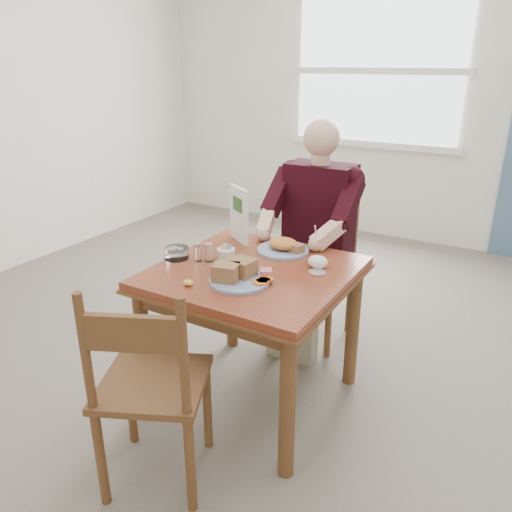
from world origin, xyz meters
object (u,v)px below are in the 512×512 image
Objects in this scene: table at (254,290)px; near_plate at (238,274)px; chair_near at (150,387)px; diner at (314,219)px; far_plate at (284,247)px; chair_far at (318,266)px.

near_plate is (0.01, -0.16, 0.15)m from table.
diner is at bearing 87.23° from chair_near.
chair_near is 1.45m from diner.
far_plate is (0.02, 0.28, 0.14)m from table.
diner reaches higher than table.
chair_far is (0.00, 0.80, -0.16)m from table.
far_plate is at bearing 84.87° from chair_near.
diner reaches higher than chair_far.
near_plate is 0.44m from far_plate.
chair_near is (-0.07, -1.50, 0.00)m from chair_far.
table is at bearing -90.00° from chair_far.
chair_near is 1.03m from far_plate.
near_plate is (0.08, 0.54, 0.31)m from chair_near.
near_plate reaches higher than table.
table is at bearing -94.09° from far_plate.
table is 0.81m from chair_far.
chair_far is 1.00× the size of chair_near.
table is 3.03× the size of near_plate.
chair_far is 1.01m from near_plate.
chair_far is at bearing 90.81° from near_plate.
chair_near is at bearing -92.77° from diner.
far_plate is (0.02, -0.52, 0.30)m from chair_far.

